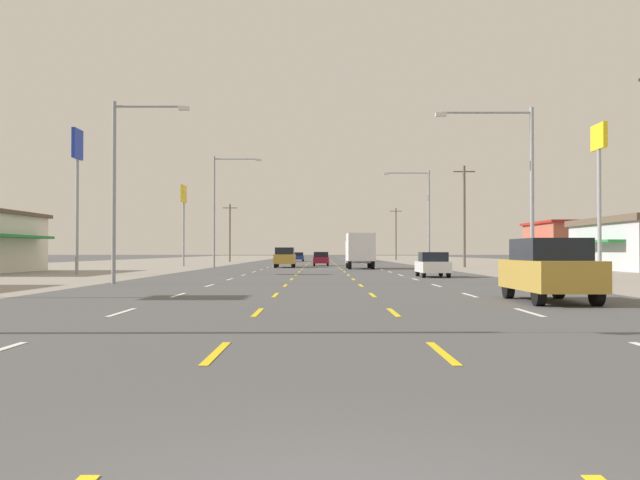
# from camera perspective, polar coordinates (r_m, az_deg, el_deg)

# --- Properties ---
(ground_plane) EXTENTS (572.00, 572.00, 0.00)m
(ground_plane) POSITION_cam_1_polar(r_m,az_deg,el_deg) (70.35, 0.06, -2.19)
(ground_plane) COLOR #4C4C4F
(lot_apron_left) EXTENTS (28.00, 440.00, 0.01)m
(lot_apron_left) POSITION_cam_1_polar(r_m,az_deg,el_deg) (74.53, -19.35, -2.07)
(lot_apron_left) COLOR gray
(lot_apron_left) RESTS_ON ground
(lot_apron_right) EXTENTS (28.00, 440.00, 0.01)m
(lot_apron_right) POSITION_cam_1_polar(r_m,az_deg,el_deg) (74.63, 19.44, -2.06)
(lot_apron_right) COLOR gray
(lot_apron_right) RESTS_ON ground
(lane_markings) EXTENTS (10.64, 227.60, 0.01)m
(lane_markings) POSITION_cam_1_polar(r_m,az_deg,el_deg) (108.85, 0.01, -1.74)
(lane_markings) COLOR white
(lane_markings) RESTS_ON ground
(signal_span_wire) EXTENTS (27.38, 0.53, 9.69)m
(signal_span_wire) POSITION_cam_1_polar(r_m,az_deg,el_deg) (14.58, 0.57, 16.18)
(signal_span_wire) COLOR brown
(signal_span_wire) RESTS_ON ground
(suv_far_right_nearest) EXTENTS (1.98, 4.90, 1.98)m
(suv_far_right_nearest) POSITION_cam_1_polar(r_m,az_deg,el_deg) (23.91, 17.37, -2.18)
(suv_far_right_nearest) COLOR #B28C33
(suv_far_right_nearest) RESTS_ON ground
(hatchback_far_right_near) EXTENTS (1.72, 3.90, 1.54)m
(hatchback_far_right_near) POSITION_cam_1_polar(r_m,az_deg,el_deg) (45.64, 8.71, -1.89)
(hatchback_far_right_near) COLOR white
(hatchback_far_right_near) RESTS_ON ground
(box_truck_inner_right_mid) EXTENTS (2.40, 7.20, 3.23)m
(box_truck_inner_right_mid) POSITION_cam_1_polar(r_m,az_deg,el_deg) (67.38, 3.07, -0.69)
(box_truck_inner_right_mid) COLOR white
(box_truck_inner_right_mid) RESTS_ON ground
(suv_inner_left_midfar) EXTENTS (1.98, 4.90, 1.98)m
(suv_inner_left_midfar) POSITION_cam_1_polar(r_m,az_deg,el_deg) (72.49, -2.81, -1.34)
(suv_inner_left_midfar) COLOR #B28C33
(suv_inner_left_midfar) RESTS_ON ground
(hatchback_center_turn_far) EXTENTS (1.72, 3.90, 1.54)m
(hatchback_center_turn_far) POSITION_cam_1_polar(r_m,az_deg,el_deg) (80.58, 0.01, -1.47)
(hatchback_center_turn_far) COLOR maroon
(hatchback_center_turn_far) RESTS_ON ground
(sedan_far_right_farther) EXTENTS (1.80, 4.50, 1.46)m
(sedan_far_right_farther) POSITION_cam_1_polar(r_m,az_deg,el_deg) (111.76, 3.61, -1.33)
(sedan_far_right_farther) COLOR navy
(sedan_far_right_farther) RESTS_ON ground
(sedan_inner_left_farthest) EXTENTS (1.80, 4.50, 1.46)m
(sedan_inner_left_farthest) POSITION_cam_1_polar(r_m,az_deg,el_deg) (117.11, -1.77, -1.31)
(sedan_inner_left_farthest) COLOR navy
(sedan_inner_left_farthest) RESTS_ON ground
(storefront_right_row_2) EXTENTS (10.27, 12.28, 4.96)m
(storefront_right_row_2) POSITION_cam_1_polar(r_m,az_deg,el_deg) (87.90, 19.16, -0.26)
(storefront_right_row_2) COLOR #A35642
(storefront_right_row_2) RESTS_ON ground
(pole_sign_left_row_1) EXTENTS (0.24, 1.77, 9.96)m
(pole_sign_left_row_1) POSITION_cam_1_polar(r_m,az_deg,el_deg) (52.89, -18.45, 5.48)
(pole_sign_left_row_1) COLOR gray
(pole_sign_left_row_1) RESTS_ON ground
(pole_sign_left_row_2) EXTENTS (0.24, 2.23, 8.69)m
(pole_sign_left_row_2) POSITION_cam_1_polar(r_m,az_deg,el_deg) (79.94, -10.64, 2.77)
(pole_sign_left_row_2) COLOR gray
(pole_sign_left_row_2) RESTS_ON ground
(pole_sign_right_row_1) EXTENTS (0.24, 1.86, 8.55)m
(pole_sign_right_row_1) POSITION_cam_1_polar(r_m,az_deg,el_deg) (42.93, 20.85, 5.51)
(pole_sign_right_row_1) COLOR gray
(pole_sign_right_row_1) RESTS_ON ground
(streetlight_left_row_0) EXTENTS (3.75, 0.26, 8.88)m
(streetlight_left_row_0) POSITION_cam_1_polar(r_m,az_deg,el_deg) (36.86, -15.24, 4.69)
(streetlight_left_row_0) COLOR gray
(streetlight_left_row_0) RESTS_ON ground
(streetlight_right_row_0) EXTENTS (4.78, 0.26, 8.59)m
(streetlight_right_row_0) POSITION_cam_1_polar(r_m,az_deg,el_deg) (36.88, 15.27, 4.63)
(streetlight_right_row_0) COLOR gray
(streetlight_right_row_0) RESTS_ON ground
(streetlight_left_row_1) EXTENTS (4.57, 0.26, 10.59)m
(streetlight_left_row_1) POSITION_cam_1_polar(r_m,az_deg,el_deg) (69.75, -7.94, 2.85)
(streetlight_left_row_1) COLOR gray
(streetlight_left_row_1) RESTS_ON ground
(streetlight_right_row_1) EXTENTS (4.40, 0.26, 9.26)m
(streetlight_right_row_1) POSITION_cam_1_polar(r_m,az_deg,el_deg) (69.74, 8.04, 2.26)
(streetlight_right_row_1) COLOR gray
(streetlight_right_row_1) RESTS_ON ground
(utility_pole_right_row_1) EXTENTS (2.20, 0.26, 10.24)m
(utility_pole_right_row_1) POSITION_cam_1_polar(r_m,az_deg,el_deg) (75.08, 11.12, 1.97)
(utility_pole_right_row_1) COLOR brown
(utility_pole_right_row_1) RESTS_ON ground
(utility_pole_left_row_2) EXTENTS (2.20, 0.26, 8.89)m
(utility_pole_left_row_2) POSITION_cam_1_polar(r_m,az_deg,el_deg) (113.02, -7.10, 0.65)
(utility_pole_left_row_2) COLOR brown
(utility_pole_left_row_2) RESTS_ON ground
(utility_pole_right_row_3) EXTENTS (2.20, 0.26, 9.84)m
(utility_pole_right_row_3) POSITION_cam_1_polar(r_m,az_deg,el_deg) (139.12, 5.87, 0.55)
(utility_pole_right_row_3) COLOR brown
(utility_pole_right_row_3) RESTS_ON ground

